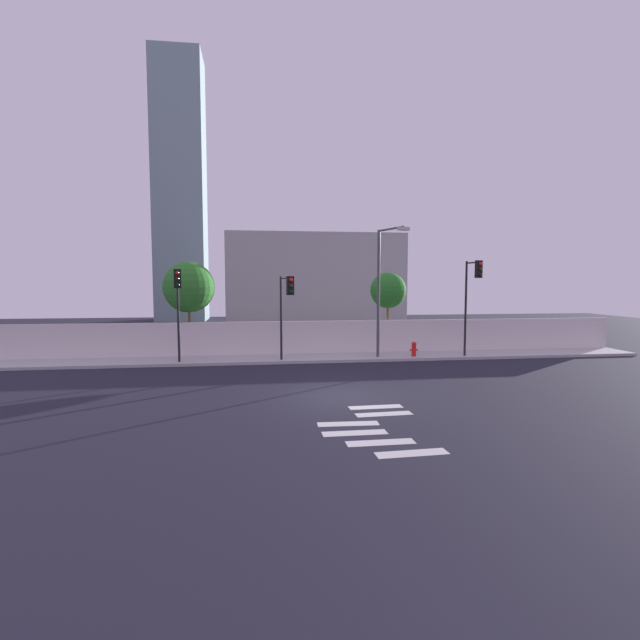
# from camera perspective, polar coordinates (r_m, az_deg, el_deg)

# --- Properties ---
(ground_plane) EXTENTS (80.00, 80.00, 0.00)m
(ground_plane) POSITION_cam_1_polar(r_m,az_deg,el_deg) (17.37, 2.76, -9.17)
(ground_plane) COLOR #1F1E2B
(sidewalk) EXTENTS (36.00, 2.40, 0.15)m
(sidewalk) POSITION_cam_1_polar(r_m,az_deg,el_deg) (25.30, -0.66, -4.60)
(sidewalk) COLOR #ACACAC
(sidewalk) RESTS_ON ground
(perimeter_wall) EXTENTS (36.00, 0.18, 1.80)m
(perimeter_wall) POSITION_cam_1_polar(r_m,az_deg,el_deg) (26.43, -1.01, -2.07)
(perimeter_wall) COLOR silver
(perimeter_wall) RESTS_ON sidewalk
(crosswalk_marking) EXTENTS (3.13, 4.75, 0.01)m
(crosswalk_marking) POSITION_cam_1_polar(r_m,az_deg,el_deg) (13.96, 6.61, -12.66)
(crosswalk_marking) COLOR silver
(crosswalk_marking) RESTS_ON ground
(traffic_light_left) EXTENTS (0.39, 1.14, 4.58)m
(traffic_light_left) POSITION_cam_1_polar(r_m,az_deg,el_deg) (23.93, -16.70, 2.87)
(traffic_light_left) COLOR black
(traffic_light_left) RESTS_ON sidewalk
(traffic_light_center) EXTENTS (0.45, 1.23, 5.07)m
(traffic_light_center) POSITION_cam_1_polar(r_m,az_deg,el_deg) (26.19, 17.83, 3.72)
(traffic_light_center) COLOR black
(traffic_light_center) RESTS_ON sidewalk
(traffic_light_right) EXTENTS (0.61, 1.79, 4.25)m
(traffic_light_right) POSITION_cam_1_polar(r_m,az_deg,el_deg) (23.32, -4.09, 2.53)
(traffic_light_right) COLOR black
(traffic_light_right) RESTS_ON sidewalk
(street_lamp_curbside) EXTENTS (1.04, 2.36, 6.67)m
(street_lamp_curbside) POSITION_cam_1_polar(r_m,az_deg,el_deg) (24.87, 7.46, 4.64)
(street_lamp_curbside) COLOR #4C4C51
(street_lamp_curbside) RESTS_ON sidewalk
(fire_hydrant) EXTENTS (0.44, 0.26, 0.79)m
(fire_hydrant) POSITION_cam_1_polar(r_m,az_deg,el_deg) (25.87, 11.20, -3.38)
(fire_hydrant) COLOR red
(fire_hydrant) RESTS_ON sidewalk
(roadside_tree_leftmost) EXTENTS (2.83, 2.83, 5.24)m
(roadside_tree_leftmost) POSITION_cam_1_polar(r_m,az_deg,el_deg) (27.31, -15.48, 3.81)
(roadside_tree_leftmost) COLOR brown
(roadside_tree_leftmost) RESTS_ON ground
(roadside_tree_midleft) EXTENTS (2.10, 2.10, 4.67)m
(roadside_tree_midleft) POSITION_cam_1_polar(r_m,az_deg,el_deg) (28.16, 8.18, 3.51)
(roadside_tree_midleft) COLOR brown
(roadside_tree_midleft) RESTS_ON ground
(low_building_distant) EXTENTS (14.46, 6.00, 8.03)m
(low_building_distant) POSITION_cam_1_polar(r_m,az_deg,el_deg) (40.37, -0.73, 4.48)
(low_building_distant) COLOR #A2A2A2
(low_building_distant) RESTS_ON ground
(tower_on_skyline) EXTENTS (5.05, 5.00, 27.35)m
(tower_on_skyline) POSITION_cam_1_polar(r_m,az_deg,el_deg) (53.47, -16.44, 14.75)
(tower_on_skyline) COLOR gray
(tower_on_skyline) RESTS_ON ground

